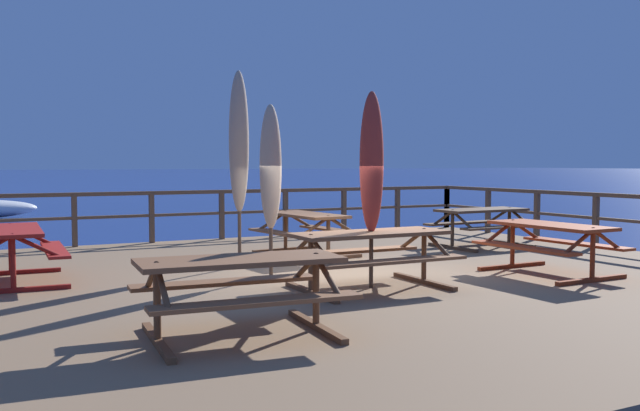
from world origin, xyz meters
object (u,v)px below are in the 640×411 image
(picnic_table_back_right, at_px, (306,225))
(patio_umbrella_tall_back_right, at_px, (271,168))
(picnic_table_front_left, at_px, (240,279))
(picnic_table_front_right, at_px, (370,247))
(picnic_table_mid_left, at_px, (550,238))
(picnic_table_mid_right, at_px, (482,219))
(picnic_table_mid_centre, at_px, (11,243))
(patio_umbrella_short_back, at_px, (239,143))
(patio_umbrella_short_front, at_px, (372,163))

(picnic_table_back_right, xyz_separation_m, patio_umbrella_tall_back_right, (-1.52, -1.93, 1.05))
(picnic_table_front_left, relative_size, picnic_table_front_right, 0.97)
(picnic_table_back_right, relative_size, patio_umbrella_tall_back_right, 0.77)
(picnic_table_mid_left, relative_size, patio_umbrella_tall_back_right, 0.77)
(picnic_table_mid_left, xyz_separation_m, picnic_table_mid_right, (1.40, 3.18, -0.00))
(picnic_table_mid_centre, xyz_separation_m, picnic_table_back_right, (4.93, 0.72, -0.00))
(picnic_table_front_right, relative_size, picnic_table_mid_right, 1.10)
(picnic_table_mid_left, relative_size, patio_umbrella_short_back, 0.62)
(picnic_table_front_left, distance_m, patio_umbrella_short_back, 4.76)
(picnic_table_front_right, bearing_deg, patio_umbrella_short_front, 46.98)
(picnic_table_mid_centre, distance_m, patio_umbrella_tall_back_right, 3.77)
(picnic_table_front_left, height_order, patio_umbrella_tall_back_right, patio_umbrella_tall_back_right)
(picnic_table_mid_left, height_order, patio_umbrella_tall_back_right, patio_umbrella_tall_back_right)
(picnic_table_front_left, bearing_deg, picnic_table_mid_centre, 112.39)
(picnic_table_mid_right, bearing_deg, picnic_table_mid_centre, -178.23)
(patio_umbrella_short_front, bearing_deg, patio_umbrella_short_back, 109.20)
(picnic_table_mid_left, distance_m, picnic_table_mid_right, 3.47)
(picnic_table_mid_centre, bearing_deg, patio_umbrella_short_back, -0.72)
(picnic_table_mid_centre, xyz_separation_m, picnic_table_mid_left, (7.24, -2.91, -0.00))
(picnic_table_mid_right, distance_m, patio_umbrella_tall_back_right, 5.53)
(picnic_table_mid_centre, relative_size, patio_umbrella_tall_back_right, 0.80)
(patio_umbrella_short_back, bearing_deg, patio_umbrella_tall_back_right, -87.70)
(picnic_table_back_right, xyz_separation_m, patio_umbrella_short_back, (-1.57, -0.76, 1.45))
(picnic_table_front_left, xyz_separation_m, picnic_table_mid_left, (5.47, 1.38, -0.00))
(picnic_table_mid_centre, xyz_separation_m, patio_umbrella_tall_back_right, (3.41, -1.21, 1.05))
(picnic_table_mid_left, distance_m, picnic_table_back_right, 4.30)
(picnic_table_mid_right, xyz_separation_m, patio_umbrella_tall_back_right, (-5.23, -1.48, 1.05))
(picnic_table_mid_left, xyz_separation_m, patio_umbrella_short_front, (-2.97, 0.29, 1.11))
(picnic_table_front_left, relative_size, picnic_table_back_right, 1.04)
(picnic_table_front_right, relative_size, patio_umbrella_short_front, 0.81)
(picnic_table_front_left, height_order, picnic_table_front_right, same)
(picnic_table_mid_centre, bearing_deg, patio_umbrella_tall_back_right, -19.59)
(picnic_table_mid_right, relative_size, patio_umbrella_tall_back_right, 0.76)
(picnic_table_front_left, distance_m, picnic_table_mid_right, 8.25)
(picnic_table_mid_centre, height_order, patio_umbrella_short_front, patio_umbrella_short_front)
(patio_umbrella_short_back, xyz_separation_m, patio_umbrella_short_front, (0.90, -2.59, -0.33))
(picnic_table_mid_left, height_order, picnic_table_mid_right, same)
(picnic_table_mid_right, relative_size, patio_umbrella_short_back, 0.61)
(picnic_table_mid_left, relative_size, patio_umbrella_short_front, 0.74)
(picnic_table_back_right, bearing_deg, picnic_table_mid_left, -57.54)
(picnic_table_front_left, height_order, patio_umbrella_short_back, patio_umbrella_short_back)
(picnic_table_front_left, relative_size, picnic_table_mid_left, 1.05)
(picnic_table_front_left, bearing_deg, picnic_table_back_right, 57.73)
(picnic_table_mid_left, xyz_separation_m, patio_umbrella_short_back, (-3.87, 2.87, 1.45))
(patio_umbrella_short_back, height_order, patio_umbrella_tall_back_right, patio_umbrella_short_back)
(patio_umbrella_tall_back_right, bearing_deg, picnic_table_front_right, -61.59)
(picnic_table_front_left, bearing_deg, picnic_table_mid_right, 33.57)
(picnic_table_mid_left, distance_m, patio_umbrella_tall_back_right, 4.32)
(picnic_table_mid_left, height_order, picnic_table_back_right, same)
(picnic_table_back_right, bearing_deg, picnic_table_mid_right, -6.90)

